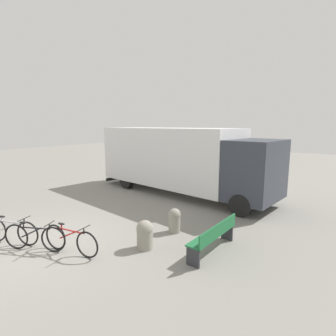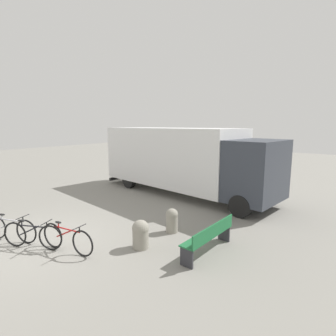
% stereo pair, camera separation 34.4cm
% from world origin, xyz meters
% --- Properties ---
extents(ground_plane, '(60.00, 60.00, 0.00)m').
position_xyz_m(ground_plane, '(0.00, 0.00, 0.00)').
color(ground_plane, gray).
extents(delivery_truck, '(9.10, 3.73, 3.08)m').
position_xyz_m(delivery_truck, '(0.37, 6.82, 1.69)').
color(delivery_truck, white).
rests_on(delivery_truck, ground).
extents(park_bench, '(0.53, 1.93, 0.81)m').
position_xyz_m(park_bench, '(4.13, 2.19, 0.47)').
color(park_bench, '#1E6638').
rests_on(park_bench, ground).
extents(bicycle_near, '(1.66, 0.65, 0.77)m').
position_xyz_m(bicycle_near, '(-0.71, -0.39, 0.36)').
color(bicycle_near, black).
rests_on(bicycle_near, ground).
extents(bicycle_middle, '(1.60, 0.76, 0.77)m').
position_xyz_m(bicycle_middle, '(0.21, -0.27, 0.36)').
color(bicycle_middle, black).
rests_on(bicycle_middle, ground).
extents(bicycle_far, '(1.72, 0.44, 0.77)m').
position_xyz_m(bicycle_far, '(1.13, 0.14, 0.36)').
color(bicycle_far, black).
rests_on(bicycle_far, ground).
extents(bollard_near_bench, '(0.45, 0.45, 0.77)m').
position_xyz_m(bollard_near_bench, '(2.52, 1.40, 0.40)').
color(bollard_near_bench, gray).
rests_on(bollard_near_bench, ground).
extents(bollard_far_bench, '(0.37, 0.37, 0.74)m').
position_xyz_m(bollard_far_bench, '(2.60, 2.73, 0.39)').
color(bollard_far_bench, gray).
rests_on(bollard_far_bench, ground).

